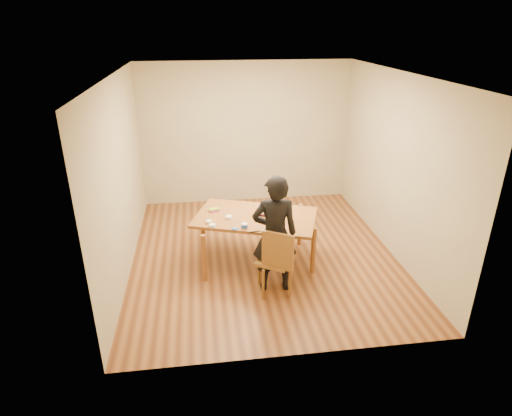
{
  "coord_description": "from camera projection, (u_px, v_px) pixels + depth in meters",
  "views": [
    {
      "loc": [
        -0.9,
        -5.79,
        3.34
      ],
      "look_at": [
        -0.15,
        -0.27,
        0.9
      ],
      "focal_mm": 30.0,
      "sensor_mm": 36.0,
      "label": 1
    }
  ],
  "objects": [
    {
      "name": "frosting_tub",
      "position": [
        244.0,
        226.0,
        5.81
      ],
      "size": [
        0.08,
        0.08,
        0.07
      ],
      "primitive_type": "cylinder",
      "color": "white",
      "rests_on": "dining_table"
    },
    {
      "name": "cake_plate",
      "position": [
        265.0,
        213.0,
        6.27
      ],
      "size": [
        0.26,
        0.26,
        0.02
      ],
      "primitive_type": "cylinder",
      "color": "red",
      "rests_on": "dining_table"
    },
    {
      "name": "dining_chair",
      "position": [
        275.0,
        261.0,
        5.63
      ],
      "size": [
        0.58,
        0.58,
        0.04
      ],
      "primitive_type": "cube",
      "rotation": [
        0.0,
        0.0,
        -0.55
      ],
      "color": "brown",
      "rests_on": "floor"
    },
    {
      "name": "ramekin_multi",
      "position": [
        209.0,
        222.0,
        5.97
      ],
      "size": [
        0.08,
        0.08,
        0.04
      ],
      "primitive_type": "cylinder",
      "color": "white",
      "rests_on": "dining_table"
    },
    {
      "name": "candy_box_pink",
      "position": [
        214.0,
        211.0,
        6.34
      ],
      "size": [
        0.16,
        0.12,
        0.02
      ],
      "primitive_type": "cube",
      "rotation": [
        0.0,
        0.0,
        0.34
      ],
      "color": "#C22D70",
      "rests_on": "dining_table"
    },
    {
      "name": "dining_table",
      "position": [
        256.0,
        217.0,
        6.2
      ],
      "size": [
        1.95,
        1.53,
        0.04
      ],
      "primitive_type": "cube",
      "rotation": [
        0.0,
        0.0,
        -0.34
      ],
      "color": "brown",
      "rests_on": "floor"
    },
    {
      "name": "person",
      "position": [
        275.0,
        235.0,
        5.52
      ],
      "size": [
        0.61,
        0.42,
        1.62
      ],
      "primitive_type": "imported",
      "rotation": [
        0.0,
        0.0,
        3.09
      ],
      "color": "black",
      "rests_on": "floor"
    },
    {
      "name": "frosting_lid",
      "position": [
        235.0,
        229.0,
        5.81
      ],
      "size": [
        0.09,
        0.09,
        0.01
      ],
      "primitive_type": "cylinder",
      "color": "#1A51AE",
      "rests_on": "dining_table"
    },
    {
      "name": "candy_box_green",
      "position": [
        214.0,
        209.0,
        6.33
      ],
      "size": [
        0.15,
        0.1,
        0.02
      ],
      "primitive_type": "cube",
      "rotation": [
        0.0,
        0.0,
        0.24
      ],
      "color": "green",
      "rests_on": "candy_box_pink"
    },
    {
      "name": "ramekin_yellow",
      "position": [
        229.0,
        217.0,
        6.09
      ],
      "size": [
        0.09,
        0.09,
        0.04
      ],
      "primitive_type": "cylinder",
      "color": "white",
      "rests_on": "dining_table"
    },
    {
      "name": "frosting_dollop",
      "position": [
        235.0,
        228.0,
        5.8
      ],
      "size": [
        0.04,
        0.04,
        0.02
      ],
      "primitive_type": "ellipsoid",
      "color": "white",
      "rests_on": "frosting_lid"
    },
    {
      "name": "cake",
      "position": [
        265.0,
        210.0,
        6.26
      ],
      "size": [
        0.21,
        0.21,
        0.07
      ],
      "primitive_type": "cylinder",
      "color": "white",
      "rests_on": "cake_plate"
    },
    {
      "name": "frosting_dome",
      "position": [
        265.0,
        207.0,
        6.24
      ],
      "size": [
        0.21,
        0.21,
        0.03
      ],
      "primitive_type": "ellipsoid",
      "color": "white",
      "rests_on": "cake"
    },
    {
      "name": "ramekin_green",
      "position": [
        212.0,
        226.0,
        5.85
      ],
      "size": [
        0.09,
        0.09,
        0.04
      ],
      "primitive_type": "cylinder",
      "color": "white",
      "rests_on": "dining_table"
    },
    {
      "name": "room_shell",
      "position": [
        260.0,
        164.0,
        6.47
      ],
      "size": [
        4.0,
        4.5,
        2.7
      ],
      "color": "#5A2F16",
      "rests_on": "ground"
    },
    {
      "name": "spatula",
      "position": [
        255.0,
        232.0,
        5.72
      ],
      "size": [
        0.17,
        0.04,
        0.01
      ],
      "primitive_type": "cube",
      "rotation": [
        0.0,
        0.0,
        0.14
      ],
      "color": "black",
      "rests_on": "dining_table"
    }
  ]
}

